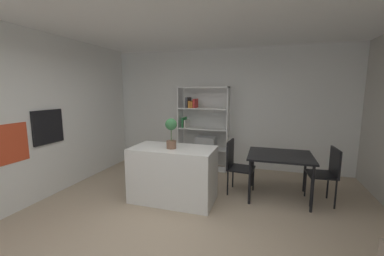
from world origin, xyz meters
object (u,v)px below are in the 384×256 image
(open_bookshelf, at_px, (203,130))
(dining_chair_island_side, at_px, (236,162))
(kitchen_island, at_px, (173,174))
(dining_chair_window_side, at_px, (328,170))
(built_in_oven, at_px, (48,127))
(dining_table, at_px, (280,159))
(potted_plant_on_island, at_px, (171,131))

(open_bookshelf, height_order, dining_chair_island_side, open_bookshelf)
(open_bookshelf, relative_size, dining_chair_island_side, 2.01)
(kitchen_island, relative_size, dining_chair_window_side, 1.48)
(dining_chair_window_side, bearing_deg, dining_chair_island_side, -94.44)
(built_in_oven, bearing_deg, kitchen_island, 12.24)
(built_in_oven, relative_size, dining_chair_window_side, 0.63)
(open_bookshelf, relative_size, dining_table, 1.84)
(dining_chair_island_side, xyz_separation_m, dining_chair_window_side, (1.48, -0.00, 0.00))
(dining_table, bearing_deg, dining_chair_window_side, 0.55)
(kitchen_island, distance_m, potted_plant_on_island, 0.75)
(open_bookshelf, distance_m, dining_chair_island_side, 1.52)
(potted_plant_on_island, bearing_deg, open_bookshelf, 89.00)
(built_in_oven, height_order, dining_table, built_in_oven)
(kitchen_island, relative_size, potted_plant_on_island, 2.80)
(built_in_oven, xyz_separation_m, dining_chair_window_side, (4.54, 1.09, -0.66))
(potted_plant_on_island, relative_size, open_bookshelf, 0.26)
(kitchen_island, height_order, open_bookshelf, open_bookshelf)
(built_in_oven, bearing_deg, open_bookshelf, 46.44)
(built_in_oven, relative_size, open_bookshelf, 0.30)
(kitchen_island, xyz_separation_m, dining_chair_window_side, (2.43, 0.63, 0.11))
(built_in_oven, distance_m, kitchen_island, 2.29)
(kitchen_island, relative_size, open_bookshelf, 0.72)
(potted_plant_on_island, distance_m, open_bookshelf, 1.86)
(potted_plant_on_island, xyz_separation_m, dining_chair_window_side, (2.44, 0.69, -0.63))
(open_bookshelf, xyz_separation_m, dining_chair_window_side, (2.40, -1.15, -0.36))
(built_in_oven, distance_m, open_bookshelf, 3.11)
(open_bookshelf, bearing_deg, dining_chair_island_side, -51.16)
(potted_plant_on_island, xyz_separation_m, open_bookshelf, (0.03, 1.84, -0.28))
(dining_table, bearing_deg, built_in_oven, -164.09)
(potted_plant_on_island, relative_size, dining_chair_island_side, 0.51)
(dining_chair_island_side, bearing_deg, dining_table, -85.27)
(built_in_oven, xyz_separation_m, open_bookshelf, (2.13, 2.24, -0.31))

